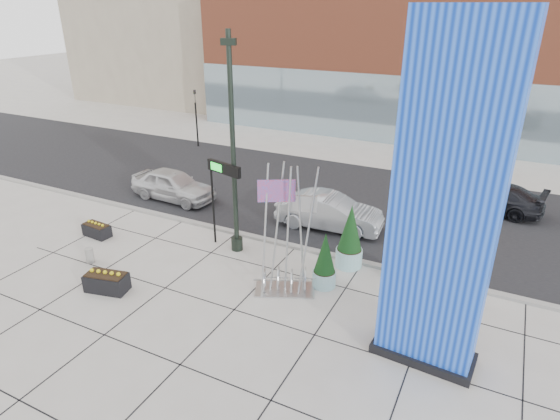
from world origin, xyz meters
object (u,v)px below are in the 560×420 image
at_px(car_silver_mid, 329,212).
at_px(blue_pylon, 444,214).
at_px(car_white_west, 173,185).
at_px(public_art_sculpture, 285,260).
at_px(lamp_post, 234,169).
at_px(concrete_bollard, 90,255).
at_px(overhead_street_sign, 224,174).

bearing_deg(car_silver_mid, blue_pylon, -144.76).
bearing_deg(car_white_west, car_silver_mid, -84.77).
distance_m(blue_pylon, car_white_west, 16.27).
bearing_deg(public_art_sculpture, lamp_post, 125.64).
height_order(blue_pylon, concrete_bollard, blue_pylon).
xyz_separation_m(lamp_post, car_white_west, (-5.96, 3.29, -2.82)).
bearing_deg(blue_pylon, overhead_street_sign, 163.54).
relative_size(lamp_post, car_silver_mid, 1.81).
relative_size(public_art_sculpture, car_white_west, 1.03).
bearing_deg(lamp_post, public_art_sculpture, -30.49).
height_order(blue_pylon, car_white_west, blue_pylon).
distance_m(blue_pylon, overhead_street_sign, 9.70).
xyz_separation_m(blue_pylon, concrete_bollard, (-13.21, -0.40, -4.37)).
height_order(lamp_post, concrete_bollard, lamp_post).
relative_size(concrete_bollard, car_silver_mid, 0.13).
bearing_deg(car_white_west, public_art_sculpture, -117.12).
bearing_deg(car_silver_mid, car_white_west, 88.83).
relative_size(blue_pylon, car_white_west, 2.04).
bearing_deg(blue_pylon, lamp_post, 163.16).
relative_size(lamp_post, public_art_sculpture, 1.81).
bearing_deg(blue_pylon, concrete_bollard, -174.25).
distance_m(concrete_bollard, car_silver_mid, 10.52).
bearing_deg(car_silver_mid, lamp_post, 139.61).
relative_size(concrete_bollard, overhead_street_sign, 0.16).
bearing_deg(car_silver_mid, concrete_bollard, 130.26).
height_order(public_art_sculpture, car_silver_mid, public_art_sculpture).
distance_m(concrete_bollard, overhead_street_sign, 6.38).
bearing_deg(concrete_bollard, public_art_sculpture, 12.14).
relative_size(concrete_bollard, car_white_west, 0.13).
xyz_separation_m(public_art_sculpture, car_white_west, (-9.18, 5.19, -0.48)).
xyz_separation_m(lamp_post, car_silver_mid, (2.75, 3.73, -2.82)).
height_order(blue_pylon, car_silver_mid, blue_pylon).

